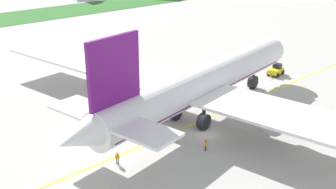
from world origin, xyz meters
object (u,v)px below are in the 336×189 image
object	(u,v)px
pushback_tug	(276,70)
ground_crew_marshaller_front	(206,144)
airliner_foreground	(200,85)
ground_crew_wingwalker_port	(191,97)
ground_crew_wingwalker_starboard	(117,157)

from	to	relation	value
pushback_tug	ground_crew_marshaller_front	bearing A→B (deg)	-160.99
airliner_foreground	pushback_tug	xyz separation A→B (m)	(27.22, 4.08, -4.57)
ground_crew_wingwalker_port	ground_crew_wingwalker_starboard	world-z (taller)	ground_crew_wingwalker_port
airliner_foreground	ground_crew_wingwalker_starboard	world-z (taller)	airliner_foreground
airliner_foreground	ground_crew_wingwalker_port	size ratio (longest dim) A/B	52.84
airliner_foreground	ground_crew_wingwalker_port	world-z (taller)	airliner_foreground
airliner_foreground	ground_crew_wingwalker_port	distance (m)	8.01
pushback_tug	ground_crew_wingwalker_starboard	xyz separation A→B (m)	(-44.83, -6.61, -0.05)
ground_crew_wingwalker_port	ground_crew_wingwalker_starboard	size ratio (longest dim) A/B	1.00
ground_crew_marshaller_front	ground_crew_wingwalker_port	bearing A→B (deg)	51.31
airliner_foreground	ground_crew_wingwalker_port	bearing A→B (deg)	56.33
pushback_tug	ground_crew_marshaller_front	distance (m)	36.06
airliner_foreground	pushback_tug	bearing A→B (deg)	8.52
ground_crew_marshaller_front	ground_crew_wingwalker_starboard	xyz separation A→B (m)	(-10.74, 5.14, 0.03)
ground_crew_wingwalker_starboard	ground_crew_wingwalker_port	bearing A→B (deg)	20.58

